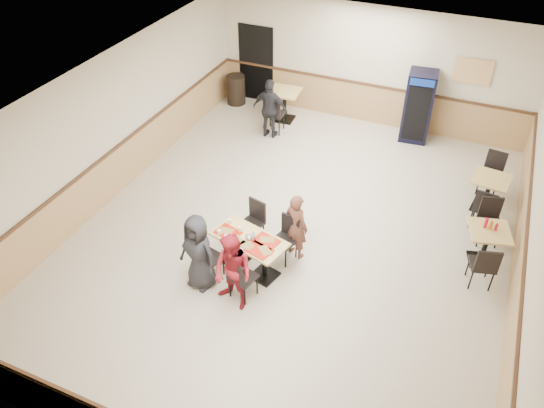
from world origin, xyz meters
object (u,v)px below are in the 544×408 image
at_px(side_table_far, 488,189).
at_px(back_table, 285,101).
at_px(pepsi_cooler, 418,107).
at_px(main_table, 249,248).
at_px(lone_diner, 270,109).
at_px(diner_woman_right, 233,272).
at_px(side_table_near, 487,241).
at_px(diner_man_opposite, 296,226).
at_px(diner_woman_left, 198,252).
at_px(trash_bin, 236,90).

height_order(side_table_far, back_table, back_table).
bearing_deg(side_table_far, pepsi_cooler, 130.32).
height_order(main_table, lone_diner, lone_diner).
xyz_separation_m(lone_diner, side_table_far, (5.24, -0.95, -0.25)).
distance_m(diner_woman_right, side_table_far, 5.66).
relative_size(main_table, lone_diner, 0.97).
xyz_separation_m(side_table_far, back_table, (-5.24, 1.88, 0.04)).
height_order(diner_woman_right, side_table_near, diner_woman_right).
xyz_separation_m(main_table, side_table_near, (3.83, 1.85, 0.02)).
bearing_deg(lone_diner, diner_man_opposite, 118.27).
relative_size(diner_woman_left, diner_woman_right, 1.01).
bearing_deg(lone_diner, side_table_near, 152.55).
relative_size(diner_woman_right, back_table, 1.78).
xyz_separation_m(diner_man_opposite, side_table_near, (3.21, 1.16, -0.18)).
bearing_deg(diner_man_opposite, trash_bin, -33.12).
bearing_deg(diner_woman_left, side_table_far, 55.89).
relative_size(diner_man_opposite, back_table, 1.64).
distance_m(main_table, diner_man_opposite, 0.94).
distance_m(lone_diner, side_table_far, 5.33).
bearing_deg(trash_bin, pepsi_cooler, 0.50).
bearing_deg(pepsi_cooler, side_table_near, -67.96).
bearing_deg(lone_diner, pepsi_cooler, -159.74).
relative_size(pepsi_cooler, trash_bin, 2.18).
distance_m(side_table_near, back_table, 6.44).
bearing_deg(trash_bin, back_table, -12.42).
bearing_deg(diner_woman_left, lone_diner, 111.91).
xyz_separation_m(diner_woman_left, side_table_near, (4.44, 2.53, -0.24)).
distance_m(main_table, lone_diner, 4.73).
height_order(main_table, diner_woman_right, diner_woman_right).
bearing_deg(side_table_near, pepsi_cooler, 117.64).
bearing_deg(back_table, side_table_near, -33.40).
height_order(diner_woman_left, back_table, diner_woman_left).
xyz_separation_m(diner_woman_right, back_table, (-1.67, 6.26, -0.18)).
relative_size(lone_diner, trash_bin, 1.89).
bearing_deg(pepsi_cooler, trash_bin, 174.91).
bearing_deg(main_table, pepsi_cooler, 87.15).
relative_size(back_table, pepsi_cooler, 0.47).
distance_m(back_table, trash_bin, 1.63).
distance_m(diner_man_opposite, pepsi_cooler, 5.23).
relative_size(main_table, diner_woman_right, 1.00).
height_order(pepsi_cooler, trash_bin, pepsi_cooler).
bearing_deg(side_table_far, lone_diner, 169.76).
height_order(diner_man_opposite, lone_diner, lone_diner).
relative_size(main_table, side_table_near, 1.71).
bearing_deg(trash_bin, side_table_near, -29.21).
bearing_deg(lone_diner, trash_bin, -40.41).
xyz_separation_m(side_table_near, back_table, (-5.37, 3.54, 0.05)).
bearing_deg(diner_woman_left, side_table_near, 41.32).
relative_size(main_table, diner_woman_left, 0.99).
bearing_deg(back_table, main_table, -74.00).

